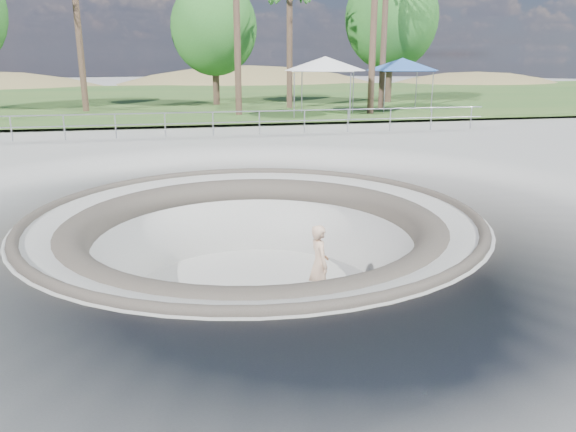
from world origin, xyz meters
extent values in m
plane|color=#9F9E9A|center=(0.00, 0.00, 0.00)|extent=(180.00, 180.00, 0.00)
torus|color=#9F9E9A|center=(0.00, 0.00, -2.00)|extent=(14.00, 14.00, 4.00)
cylinder|color=#9F9E9A|center=(0.00, 0.00, -1.95)|extent=(6.60, 6.60, 0.10)
torus|color=#4A443B|center=(0.00, 0.00, -0.02)|extent=(10.24, 10.24, 0.24)
torus|color=#4A443B|center=(0.00, 0.00, -0.45)|extent=(8.91, 8.91, 0.81)
cube|color=#2D5522|center=(0.00, 34.00, 0.22)|extent=(180.00, 36.00, 0.12)
ellipsoid|color=olive|center=(8.00, 60.00, -7.87)|extent=(61.60, 44.00, 28.60)
ellipsoid|color=olive|center=(35.00, 52.00, -5.36)|extent=(42.00, 30.00, 19.50)
cylinder|color=#97999F|center=(0.00, 12.00, 1.17)|extent=(25.00, 0.05, 0.05)
cylinder|color=#97999F|center=(0.00, 12.00, 0.72)|extent=(25.00, 0.05, 0.05)
cube|color=brown|center=(1.30, -0.95, -1.83)|extent=(0.81, 0.47, 0.02)
cylinder|color=#B4B4B9|center=(1.30, -0.95, -1.86)|extent=(0.09, 0.16, 0.03)
cylinder|color=#B4B4B9|center=(1.30, -0.95, -1.86)|extent=(0.09, 0.16, 0.03)
cylinder|color=white|center=(1.30, -0.95, -1.87)|extent=(0.07, 0.05, 0.06)
cylinder|color=white|center=(1.30, -0.95, -1.87)|extent=(0.07, 0.05, 0.06)
cylinder|color=white|center=(1.30, -0.95, -1.87)|extent=(0.07, 0.05, 0.06)
cylinder|color=white|center=(1.30, -0.95, -1.87)|extent=(0.07, 0.05, 0.06)
imported|color=#D4AA89|center=(1.30, -0.95, -0.93)|extent=(0.48, 0.68, 1.78)
cylinder|color=#97999F|center=(5.08, 16.53, 1.43)|extent=(0.06, 0.06, 2.30)
cylinder|color=#97999F|center=(8.01, 16.53, 1.43)|extent=(0.06, 0.06, 2.30)
cylinder|color=#97999F|center=(5.08, 19.47, 1.43)|extent=(0.06, 0.06, 2.30)
cylinder|color=#97999F|center=(8.01, 19.47, 1.43)|extent=(0.06, 0.06, 2.30)
cube|color=silver|center=(6.55, 18.00, 2.69)|extent=(4.06, 4.06, 0.08)
cone|color=silver|center=(6.55, 18.00, 3.05)|extent=(5.81, 5.81, 0.73)
cylinder|color=#97999F|center=(10.50, 18.83, 1.39)|extent=(0.06, 0.06, 2.23)
cylinder|color=#97999F|center=(13.33, 18.83, 1.39)|extent=(0.06, 0.06, 2.23)
cylinder|color=#97999F|center=(10.50, 21.67, 1.39)|extent=(0.06, 0.06, 2.23)
cylinder|color=#97999F|center=(13.33, 21.67, 1.39)|extent=(0.06, 0.06, 2.23)
cube|color=#2D55A3|center=(11.91, 20.25, 2.61)|extent=(3.30, 3.30, 0.08)
cone|color=#2D55A3|center=(11.91, 20.25, 2.96)|extent=(5.99, 5.99, 0.71)
cylinder|color=brown|center=(-6.65, 23.23, 4.77)|extent=(0.36, 0.36, 9.20)
cylinder|color=brown|center=(5.61, 22.93, 3.90)|extent=(0.36, 0.36, 7.47)
cylinder|color=brown|center=(9.39, 18.55, 5.34)|extent=(0.36, 0.36, 10.34)
cylinder|color=brown|center=(11.22, 21.69, 4.93)|extent=(0.36, 0.36, 9.52)
cylinder|color=brown|center=(1.32, 26.32, 2.51)|extent=(0.44, 0.44, 4.68)
ellipsoid|color=#2B6522|center=(1.32, 26.32, 5.18)|extent=(5.58, 5.08, 6.09)
cylinder|color=brown|center=(13.33, 25.90, 2.84)|extent=(0.44, 0.44, 5.34)
ellipsoid|color=#2B6522|center=(13.33, 25.90, 5.89)|extent=(6.38, 5.80, 6.95)
camera|label=1|loc=(-1.72, -12.17, 3.52)|focal=35.00mm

